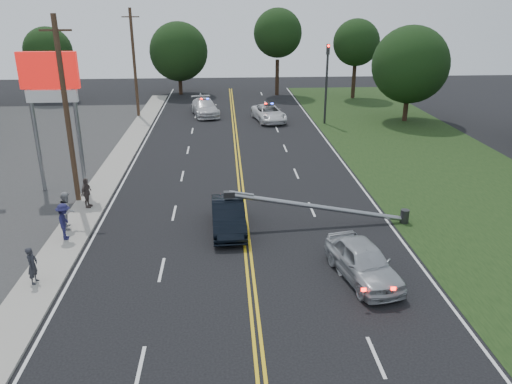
{
  "coord_description": "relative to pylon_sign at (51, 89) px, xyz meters",
  "views": [
    {
      "loc": [
        -0.94,
        -14.6,
        10.57
      ],
      "look_at": [
        0.57,
        8.42,
        1.7
      ],
      "focal_mm": 35.0,
      "sensor_mm": 36.0,
      "label": 1
    }
  ],
  "objects": [
    {
      "name": "waiting_sedan",
      "position": [
        15.03,
        -11.2,
        -5.23
      ],
      "size": [
        2.69,
        4.75,
        1.53
      ],
      "primitive_type": "imported",
      "rotation": [
        0.0,
        0.0,
        0.21
      ],
      "color": "#AFB3B8",
      "rests_on": "ground"
    },
    {
      "name": "tree_9",
      "position": [
        26.55,
        16.65,
        -0.85
      ],
      "size": [
        6.92,
        6.92,
        8.62
      ],
      "color": "black",
      "rests_on": "ground"
    },
    {
      "name": "tree_8",
      "position": [
        24.56,
        28.56,
        0.18
      ],
      "size": [
        5.17,
        5.17,
        8.79
      ],
      "color": "black",
      "rests_on": "ground"
    },
    {
      "name": "crashed_sedan",
      "position": [
        9.67,
        -6.25,
        -5.26
      ],
      "size": [
        1.75,
        4.55,
        1.48
      ],
      "primitive_type": "imported",
      "rotation": [
        0.0,
        0.0,
        0.04
      ],
      "color": "black",
      "rests_on": "ground"
    },
    {
      "name": "bystander_b",
      "position": [
        1.83,
        -5.69,
        -4.95
      ],
      "size": [
        0.9,
        1.04,
        1.84
      ],
      "primitive_type": "imported",
      "rotation": [
        0.0,
        0.0,
        1.82
      ],
      "color": "#9E9EA2",
      "rests_on": "sidewalk"
    },
    {
      "name": "tree_7",
      "position": [
        15.99,
        31.17,
        1.08
      ],
      "size": [
        5.56,
        5.56,
        9.88
      ],
      "color": "black",
      "rests_on": "ground"
    },
    {
      "name": "sidewalk",
      "position": [
        2.1,
        -4.0,
        -5.94
      ],
      "size": [
        1.8,
        70.0,
        0.12
      ],
      "primitive_type": "cube",
      "color": "gray",
      "rests_on": "ground"
    },
    {
      "name": "traffic_signal",
      "position": [
        18.8,
        16.0,
        -1.79
      ],
      "size": [
        0.28,
        0.41,
        7.05
      ],
      "color": "#2D2D30",
      "rests_on": "ground"
    },
    {
      "name": "bystander_d",
      "position": [
        2.11,
        -3.14,
        -5.06
      ],
      "size": [
        0.63,
        1.03,
        1.64
      ],
      "primitive_type": "imported",
      "rotation": [
        0.0,
        0.0,
        1.32
      ],
      "color": "#504540",
      "rests_on": "sidewalk"
    },
    {
      "name": "centerline_yellow",
      "position": [
        10.5,
        -4.0,
        -5.99
      ],
      "size": [
        0.36,
        80.0,
        0.0
      ],
      "primitive_type": "cube",
      "color": "gold",
      "rests_on": "ground"
    },
    {
      "name": "fallen_streetlight",
      "position": [
        14.69,
        -6.0,
        -5.08
      ],
      "size": [
        9.36,
        0.44,
        1.91
      ],
      "color": "#2D2D30",
      "rests_on": "ground"
    },
    {
      "name": "grass_verge",
      "position": [
        24.0,
        -4.0,
        -5.99
      ],
      "size": [
        12.0,
        80.0,
        0.01
      ],
      "primitive_type": "cube",
      "color": "black",
      "rests_on": "ground"
    },
    {
      "name": "pylon_sign",
      "position": [
        0.0,
        0.0,
        0.0
      ],
      "size": [
        3.2,
        0.35,
        8.0
      ],
      "color": "gray",
      "rests_on": "ground"
    },
    {
      "name": "tree_6",
      "position": [
        4.46,
        32.31,
        -1.0
      ],
      "size": [
        6.79,
        6.79,
        8.4
      ],
      "color": "black",
      "rests_on": "ground"
    },
    {
      "name": "tree_5",
      "position": [
        -9.62,
        29.64,
        -0.63
      ],
      "size": [
        5.22,
        5.22,
        7.99
      ],
      "color": "black",
      "rests_on": "ground"
    },
    {
      "name": "utility_pole_mid",
      "position": [
        1.3,
        -2.0,
        -0.91
      ],
      "size": [
        1.6,
        0.28,
        10.0
      ],
      "color": "#382619",
      "rests_on": "ground"
    },
    {
      "name": "emergency_a",
      "position": [
        13.78,
        17.37,
        -5.27
      ],
      "size": [
        3.29,
        5.58,
        1.46
      ],
      "primitive_type": "imported",
      "rotation": [
        0.0,
        0.0,
        0.17
      ],
      "color": "silver",
      "rests_on": "ground"
    },
    {
      "name": "ground",
      "position": [
        10.5,
        -14.0,
        -6.0
      ],
      "size": [
        120.0,
        120.0,
        0.0
      ],
      "primitive_type": "plane",
      "color": "black",
      "rests_on": "ground"
    },
    {
      "name": "bystander_c",
      "position": [
        2.06,
        -6.98,
        -5.0
      ],
      "size": [
        0.84,
        1.23,
        1.76
      ],
      "primitive_type": "imported",
      "rotation": [
        0.0,
        0.0,
        1.75
      ],
      "color": "#1C1B45",
      "rests_on": "sidewalk"
    },
    {
      "name": "bystander_a",
      "position": [
        1.94,
        -10.88,
        -5.11
      ],
      "size": [
        0.41,
        0.59,
        1.53
      ],
      "primitive_type": "imported",
      "rotation": [
        0.0,
        0.0,
        1.5
      ],
      "color": "#27282F",
      "rests_on": "sidewalk"
    },
    {
      "name": "utility_pole_far",
      "position": [
        1.3,
        20.0,
        -0.91
      ],
      "size": [
        1.6,
        0.28,
        10.0
      ],
      "color": "#382619",
      "rests_on": "ground"
    },
    {
      "name": "emergency_b",
      "position": [
        7.73,
        20.18,
        -5.2
      ],
      "size": [
        3.26,
        5.81,
        1.59
      ],
      "primitive_type": "imported",
      "rotation": [
        0.0,
        0.0,
        0.2
      ],
      "color": "silver",
      "rests_on": "ground"
    }
  ]
}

